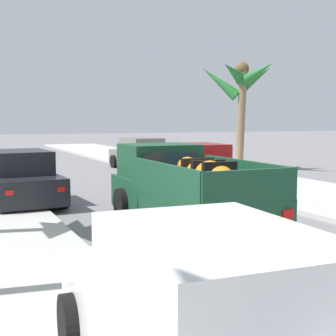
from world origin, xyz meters
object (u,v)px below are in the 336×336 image
object	(u,v)px
car_right_near	(211,326)
car_left_mid	(141,155)
car_left_near	(20,179)
car_right_mid	(201,166)
pickup_truck	(184,191)
palm_tree_right_fore	(241,83)

from	to	relation	value
car_right_near	car_left_mid	bearing A→B (deg)	70.39
car_right_near	car_left_mid	size ratio (longest dim) A/B	1.00
car_left_near	car_right_mid	distance (m)	6.66
pickup_truck	car_left_mid	world-z (taller)	pickup_truck
pickup_truck	car_right_mid	xyz separation A→B (m)	(3.64, 5.90, -0.10)
car_right_near	car_left_mid	distance (m)	19.49
palm_tree_right_fore	car_right_near	bearing A→B (deg)	-123.77
pickup_truck	car_right_mid	bearing A→B (deg)	58.35
pickup_truck	car_right_near	bearing A→B (deg)	-114.51
car_right_mid	palm_tree_right_fore	size ratio (longest dim) A/B	0.84
pickup_truck	palm_tree_right_fore	world-z (taller)	palm_tree_right_fore
pickup_truck	car_right_near	xyz separation A→B (m)	(-2.78, -6.10, -0.10)
car_left_mid	pickup_truck	bearing A→B (deg)	-107.06
car_right_near	car_right_mid	distance (m)	13.61
car_left_near	car_right_near	xyz separation A→B (m)	(0.13, -10.78, 0.00)
palm_tree_right_fore	car_right_mid	bearing A→B (deg)	-138.05
car_right_mid	car_left_near	bearing A→B (deg)	-169.44
car_left_near	car_right_near	world-z (taller)	same
car_right_near	car_right_mid	size ratio (longest dim) A/B	1.00
pickup_truck	car_left_mid	size ratio (longest dim) A/B	1.21
car_right_near	car_right_mid	world-z (taller)	same
car_right_mid	palm_tree_right_fore	distance (m)	6.39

